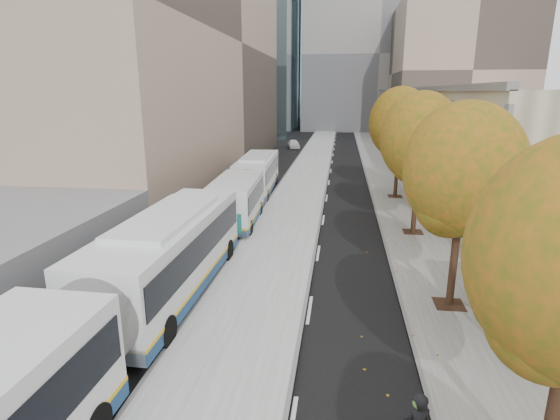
% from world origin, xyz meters
% --- Properties ---
extents(bus_platform, '(4.25, 150.00, 0.15)m').
position_xyz_m(bus_platform, '(-3.88, 35.00, 0.07)').
color(bus_platform, '#A4A4A4').
rests_on(bus_platform, ground).
extents(sidewalk, '(4.75, 150.00, 0.08)m').
position_xyz_m(sidewalk, '(4.12, 35.00, 0.04)').
color(sidewalk, gray).
rests_on(sidewalk, ground).
extents(building_tan, '(18.00, 92.00, 8.00)m').
position_xyz_m(building_tan, '(15.50, 64.00, 4.00)').
color(building_tan, gray).
rests_on(building_tan, ground).
extents(building_midrise, '(24.00, 46.00, 25.00)m').
position_xyz_m(building_midrise, '(-22.50, 41.00, 12.50)').
color(building_midrise, tan).
rests_on(building_midrise, ground).
extents(building_far_block, '(30.00, 18.00, 30.00)m').
position_xyz_m(building_far_block, '(6.00, 96.00, 15.00)').
color(building_far_block, gray).
rests_on(building_far_block, ground).
extents(bus_shelter, '(1.90, 4.40, 2.53)m').
position_xyz_m(bus_shelter, '(5.69, 10.96, 2.19)').
color(bus_shelter, '#383A3F').
rests_on(bus_shelter, sidewalk).
extents(tree_c, '(4.20, 4.20, 7.28)m').
position_xyz_m(tree_c, '(3.60, 13.00, 5.25)').
color(tree_c, black).
rests_on(tree_c, sidewalk).
extents(tree_d, '(4.40, 4.40, 7.60)m').
position_xyz_m(tree_d, '(3.60, 22.00, 5.47)').
color(tree_d, black).
rests_on(tree_d, sidewalk).
extents(tree_e, '(4.60, 4.60, 7.92)m').
position_xyz_m(tree_e, '(3.60, 31.00, 5.69)').
color(tree_e, black).
rests_on(tree_e, sidewalk).
extents(bus_near, '(3.02, 19.12, 3.18)m').
position_xyz_m(bus_near, '(-7.28, 8.31, 1.74)').
color(bus_near, white).
rests_on(bus_near, ground).
extents(bus_far, '(3.32, 17.26, 2.86)m').
position_xyz_m(bus_far, '(-7.12, 27.44, 1.56)').
color(bus_far, white).
rests_on(bus_far, ground).
extents(distant_car, '(2.28, 4.01, 1.29)m').
position_xyz_m(distant_car, '(-7.46, 59.97, 0.64)').
color(distant_car, white).
rests_on(distant_car, ground).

